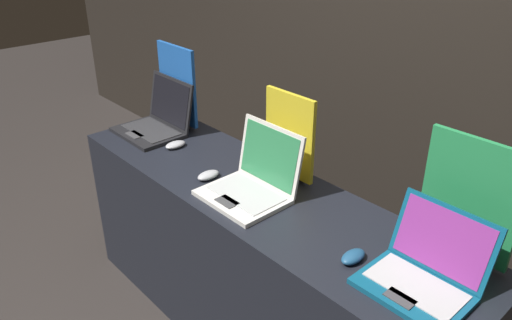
# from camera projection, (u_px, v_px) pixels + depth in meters

# --- Properties ---
(wall_back) EXTENTS (8.00, 0.05, 2.80)m
(wall_back) POSITION_uv_depth(u_px,v_px,m) (413.00, 31.00, 2.67)
(wall_back) COLOR black
(wall_back) RESTS_ON ground_plane
(display_counter) EXTENTS (2.17, 0.59, 0.86)m
(display_counter) POSITION_uv_depth(u_px,v_px,m) (257.00, 266.00, 2.43)
(display_counter) COLOR black
(display_counter) RESTS_ON ground_plane
(laptop_front) EXTENTS (0.38, 0.34, 0.29)m
(laptop_front) POSITION_uv_depth(u_px,v_px,m) (157.00, 120.00, 2.79)
(laptop_front) COLOR black
(laptop_front) RESTS_ON display_counter
(mouse_front) EXTENTS (0.07, 0.11, 0.03)m
(mouse_front) POSITION_uv_depth(u_px,v_px,m) (175.00, 145.00, 2.63)
(mouse_front) COLOR #B2B2B7
(mouse_front) RESTS_ON display_counter
(promo_stand_front) EXTENTS (0.33, 0.07, 0.46)m
(promo_stand_front) POSITION_uv_depth(u_px,v_px,m) (178.00, 88.00, 2.82)
(promo_stand_front) COLOR black
(promo_stand_front) RESTS_ON display_counter
(laptop_middle) EXTENTS (0.36, 0.34, 0.29)m
(laptop_middle) POSITION_uv_depth(u_px,v_px,m) (253.00, 181.00, 2.18)
(laptop_middle) COLOR silver
(laptop_middle) RESTS_ON display_counter
(mouse_middle) EXTENTS (0.06, 0.11, 0.03)m
(mouse_middle) POSITION_uv_depth(u_px,v_px,m) (208.00, 175.00, 2.32)
(mouse_middle) COLOR #B2B2B7
(mouse_middle) RESTS_ON display_counter
(promo_stand_middle) EXTENTS (0.29, 0.07, 0.42)m
(promo_stand_middle) POSITION_uv_depth(u_px,v_px,m) (289.00, 139.00, 2.25)
(promo_stand_middle) COLOR black
(promo_stand_middle) RESTS_ON display_counter
(laptop_back) EXTENTS (0.35, 0.32, 0.25)m
(laptop_back) POSITION_uv_depth(u_px,v_px,m) (424.00, 270.00, 1.65)
(laptop_back) COLOR #0F5170
(laptop_back) RESTS_ON display_counter
(mouse_back) EXTENTS (0.06, 0.11, 0.04)m
(mouse_back) POSITION_uv_depth(u_px,v_px,m) (353.00, 257.00, 1.78)
(mouse_back) COLOR navy
(mouse_back) RESTS_ON display_counter
(promo_stand_back) EXTENTS (0.34, 0.07, 0.46)m
(promo_stand_back) POSITION_uv_depth(u_px,v_px,m) (469.00, 203.00, 1.72)
(promo_stand_back) COLOR black
(promo_stand_back) RESTS_ON display_counter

